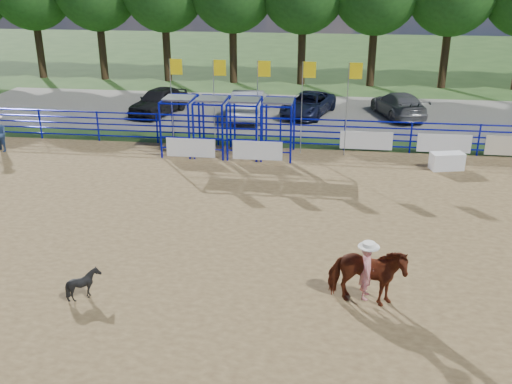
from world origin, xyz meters
TOP-DOWN VIEW (x-y plane):
  - ground at (0.00, 0.00)m, footprint 120.00×120.00m
  - arena_dirt at (0.00, 0.00)m, footprint 30.00×20.00m
  - gravel_strip at (0.00, 17.00)m, footprint 40.00×10.00m
  - announcer_table at (7.29, 7.88)m, footprint 1.47×0.95m
  - horse_and_rider at (3.41, -3.13)m, footprint 2.06×1.12m
  - calf at (-3.80, -3.80)m, footprint 0.79×0.71m
  - car_a at (-7.64, 15.77)m, footprint 2.90×4.82m
  - car_b at (-2.31, 15.51)m, footprint 1.82×4.95m
  - car_c at (0.98, 16.57)m, footprint 3.40×5.11m
  - car_d at (6.11, 16.97)m, footprint 3.23×5.17m
  - perimeter_fence at (0.00, 0.00)m, footprint 30.10×20.10m
  - chute_assembly at (-1.90, 8.84)m, footprint 19.32×2.41m

SIDE VIEW (x-z plane):
  - ground at x=0.00m, z-range 0.00..0.00m
  - gravel_strip at x=0.00m, z-range 0.00..0.01m
  - arena_dirt at x=0.00m, z-range 0.00..0.02m
  - announcer_table at x=7.29m, z-range 0.02..0.74m
  - calf at x=-3.80m, z-range 0.02..0.84m
  - car_c at x=0.98m, z-range 0.01..1.31m
  - car_d at x=6.11m, z-range 0.01..1.41m
  - perimeter_fence at x=0.00m, z-range 0.00..1.50m
  - car_a at x=-7.64m, z-range 0.01..1.55m
  - car_b at x=-2.31m, z-range 0.01..1.63m
  - horse_and_rider at x=3.41m, z-range -0.30..2.17m
  - chute_assembly at x=-1.90m, z-range -0.84..3.36m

